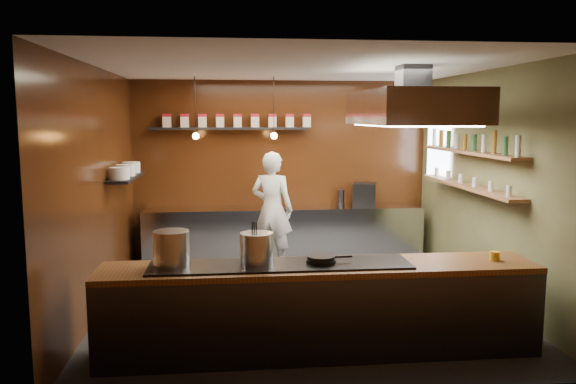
{
  "coord_description": "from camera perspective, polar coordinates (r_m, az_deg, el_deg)",
  "views": [
    {
      "loc": [
        -0.89,
        -7.01,
        2.39
      ],
      "look_at": [
        -0.12,
        0.4,
        1.39
      ],
      "focal_mm": 35.0,
      "sensor_mm": 36.0,
      "label": 1
    }
  ],
  "objects": [
    {
      "name": "floor",
      "position": [
        7.46,
        1.23,
        -11.05
      ],
      "size": [
        5.0,
        5.0,
        0.0
      ],
      "primitive_type": "plane",
      "color": "black",
      "rests_on": "ground"
    },
    {
      "name": "back_wall",
      "position": [
        9.59,
        -0.61,
        2.31
      ],
      "size": [
        5.0,
        0.0,
        5.0
      ],
      "primitive_type": "plane",
      "rotation": [
        1.57,
        0.0,
        0.0
      ],
      "color": "black",
      "rests_on": "ground"
    },
    {
      "name": "left_wall",
      "position": [
        7.25,
        -18.75,
        0.18
      ],
      "size": [
        0.0,
        5.0,
        5.0
      ],
      "primitive_type": "plane",
      "rotation": [
        1.57,
        0.0,
        1.57
      ],
      "color": "black",
      "rests_on": "ground"
    },
    {
      "name": "right_wall",
      "position": [
        7.84,
        19.72,
        0.67
      ],
      "size": [
        0.0,
        5.0,
        5.0
      ],
      "primitive_type": "plane",
      "rotation": [
        1.57,
        0.0,
        -1.57
      ],
      "color": "brown",
      "rests_on": "ground"
    },
    {
      "name": "ceiling",
      "position": [
        7.09,
        1.3,
        12.57
      ],
      "size": [
        5.0,
        5.0,
        0.0
      ],
      "primitive_type": "plane",
      "rotation": [
        3.14,
        0.0,
        0.0
      ],
      "color": "silver",
      "rests_on": "back_wall"
    },
    {
      "name": "window_pane",
      "position": [
        9.34,
        15.05,
        4.37
      ],
      "size": [
        0.0,
        1.0,
        1.0
      ],
      "primitive_type": "plane",
      "rotation": [
        1.57,
        0.0,
        -1.57
      ],
      "color": "white",
      "rests_on": "right_wall"
    },
    {
      "name": "prep_counter",
      "position": [
        9.42,
        -0.41,
        -4.24
      ],
      "size": [
        4.6,
        0.65,
        0.9
      ],
      "primitive_type": "cube",
      "color": "silver",
      "rests_on": "floor"
    },
    {
      "name": "pass_counter",
      "position": [
        5.81,
        3.22,
        -11.72
      ],
      "size": [
        4.4,
        0.72,
        0.94
      ],
      "color": "#38383D",
      "rests_on": "floor"
    },
    {
      "name": "tin_shelf",
      "position": [
        9.37,
        -6.06,
        6.43
      ],
      "size": [
        2.6,
        0.26,
        0.04
      ],
      "primitive_type": "cube",
      "color": "black",
      "rests_on": "back_wall"
    },
    {
      "name": "plate_shelf",
      "position": [
        8.18,
        -16.14,
        1.45
      ],
      "size": [
        0.3,
        1.4,
        0.04
      ],
      "primitive_type": "cube",
      "color": "black",
      "rests_on": "left_wall"
    },
    {
      "name": "bottle_shelf_upper",
      "position": [
        8.0,
        17.89,
        3.9
      ],
      "size": [
        0.26,
        2.8,
        0.04
      ],
      "primitive_type": "cube",
      "color": "#8F5B39",
      "rests_on": "right_wall"
    },
    {
      "name": "bottle_shelf_lower",
      "position": [
        8.05,
        17.76,
        0.56
      ],
      "size": [
        0.26,
        2.8,
        0.04
      ],
      "primitive_type": "cube",
      "color": "#8F5B39",
      "rests_on": "right_wall"
    },
    {
      "name": "extractor_hood",
      "position": [
        6.96,
        12.51,
        8.41
      ],
      "size": [
        1.2,
        2.0,
        0.72
      ],
      "color": "#38383D",
      "rests_on": "ceiling"
    },
    {
      "name": "pendant_left",
      "position": [
        8.73,
        -9.36,
        5.97
      ],
      "size": [
        0.1,
        0.1,
        0.95
      ],
      "color": "black",
      "rests_on": "ceiling"
    },
    {
      "name": "pendant_right",
      "position": [
        8.74,
        -1.44,
        6.07
      ],
      "size": [
        0.1,
        0.1,
        0.95
      ],
      "color": "black",
      "rests_on": "ceiling"
    },
    {
      "name": "storage_tins",
      "position": [
        9.37,
        -5.14,
        7.25
      ],
      "size": [
        2.43,
        0.13,
        0.22
      ],
      "color": "#C2B4A1",
      "rests_on": "tin_shelf"
    },
    {
      "name": "plate_stacks",
      "position": [
        8.17,
        -16.16,
        2.14
      ],
      "size": [
        0.26,
        1.16,
        0.16
      ],
      "color": "silver",
      "rests_on": "plate_shelf"
    },
    {
      "name": "bottles",
      "position": [
        8.0,
        17.93,
        4.91
      ],
      "size": [
        0.06,
        2.66,
        0.24
      ],
      "color": "silver",
      "rests_on": "bottle_shelf_upper"
    },
    {
      "name": "wine_glasses",
      "position": [
        8.04,
        17.78,
        1.17
      ],
      "size": [
        0.07,
        2.37,
        0.13
      ],
      "color": "silver",
      "rests_on": "bottle_shelf_lower"
    },
    {
      "name": "stockpot_large",
      "position": [
        5.64,
        -11.78,
        -5.61
      ],
      "size": [
        0.43,
        0.43,
        0.35
      ],
      "primitive_type": "cylinder",
      "rotation": [
        0.0,
        0.0,
        -0.24
      ],
      "color": "silver",
      "rests_on": "pass_counter"
    },
    {
      "name": "stockpot_small",
      "position": [
        5.61,
        -3.21,
        -5.72
      ],
      "size": [
        0.42,
        0.42,
        0.31
      ],
      "primitive_type": "cylinder",
      "rotation": [
        0.0,
        0.0,
        0.33
      ],
      "color": "silver",
      "rests_on": "pass_counter"
    },
    {
      "name": "utensil_crock",
      "position": [
        5.66,
        -3.42,
        -6.19
      ],
      "size": [
        0.16,
        0.16,
        0.19
      ],
      "primitive_type": "cylinder",
      "rotation": [
        0.0,
        0.0,
        -0.09
      ],
      "color": "#B7B9BE",
      "rests_on": "pass_counter"
    },
    {
      "name": "frying_pan",
      "position": [
        5.65,
        3.41,
        -6.85
      ],
      "size": [
        0.47,
        0.3,
        0.07
      ],
      "color": "black",
      "rests_on": "pass_counter"
    },
    {
      "name": "butter_jar",
      "position": [
        6.2,
        20.25,
        -6.11
      ],
      "size": [
        0.12,
        0.12,
        0.09
      ],
      "primitive_type": "cylinder",
      "rotation": [
        0.0,
        0.0,
        0.2
      ],
      "color": "gold",
      "rests_on": "pass_counter"
    },
    {
      "name": "espresso_machine",
      "position": [
        9.61,
        7.76,
        -0.21
      ],
      "size": [
        0.46,
        0.45,
        0.38
      ],
      "primitive_type": "cube",
      "rotation": [
        0.0,
        0.0,
        -0.28
      ],
      "color": "black",
      "rests_on": "prep_counter"
    },
    {
      "name": "chef",
      "position": [
        8.94,
        -1.63,
        -1.79
      ],
      "size": [
        0.79,
        0.67,
        1.85
      ],
      "primitive_type": "imported",
      "rotation": [
        0.0,
        0.0,
        2.74
      ],
      "color": "silver",
      "rests_on": "floor"
    }
  ]
}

